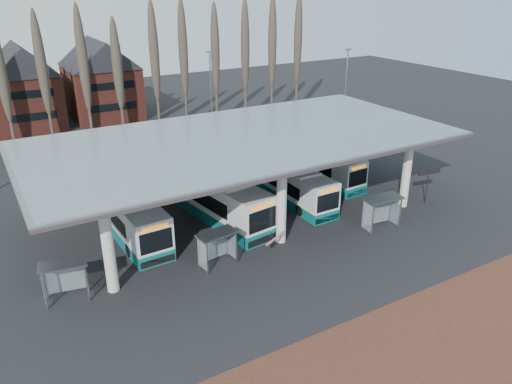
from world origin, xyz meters
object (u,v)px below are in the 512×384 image
bus_2 (286,181)px  bus_3 (315,162)px  bus_0 (125,211)px  bus_1 (211,195)px  shelter_1 (216,241)px  shelter_0 (64,273)px  shelter_2 (381,206)px

bus_2 → bus_3: (4.97, 2.66, -0.01)m
bus_0 → bus_1: 6.69m
bus_1 → bus_3: (11.91, 2.46, -0.20)m
bus_3 → bus_0: bearing=-178.0°
shelter_1 → bus_2: bearing=27.2°
bus_3 → shelter_1: size_ratio=4.12×
bus_0 → shelter_1: bus_0 is taller
shelter_0 → shelter_1: size_ratio=1.03×
bus_1 → shelter_1: 7.76m
bus_0 → shelter_2: bus_0 is taller
bus_1 → shelter_2: 12.99m
bus_1 → bus_2: 6.94m
bus_0 → bus_2: (13.59, -0.88, -0.08)m
bus_1 → shelter_2: (9.63, -8.72, 0.28)m
shelter_1 → shelter_2: shelter_2 is taller
bus_2 → bus_3: bus_2 is taller
bus_0 → bus_3: 18.65m
bus_1 → shelter_0: bearing=-161.4°
bus_0 → bus_1: bearing=-8.0°
bus_2 → bus_3: size_ratio=0.99×
bus_0 → bus_2: bearing=-5.9°
bus_1 → shelter_2: bearing=-50.1°
bus_0 → shelter_0: (-5.59, -6.77, 0.24)m
bus_0 → shelter_2: bearing=-32.2°
bus_0 → bus_2: 13.62m
shelter_0 → shelter_2: shelter_2 is taller
bus_1 → shelter_0: (-12.24, -6.09, 0.13)m
shelter_2 → bus_3: bearing=84.6°
bus_1 → shelter_0: bus_1 is taller
bus_2 → shelter_2: bearing=-72.8°
bus_3 → shelter_0: size_ratio=3.98×
bus_0 → shelter_1: bearing=-67.5°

